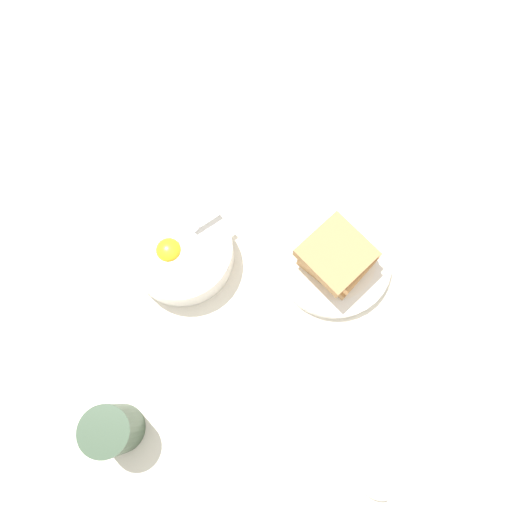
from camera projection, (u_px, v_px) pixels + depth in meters
The scene contains 6 objects.
ground_plane at pixel (256, 362), 0.70m from camera, with size 3.00×3.00×0.00m, color silver.
egg_bowl at pixel (179, 252), 0.72m from camera, with size 0.15×0.15×0.08m.
toast_plate at pixel (331, 261), 0.74m from camera, with size 0.17×0.17×0.02m.
toast_sandwich at pixel (336, 256), 0.70m from camera, with size 0.13×0.12×0.06m.
soup_spoon at pixel (379, 486), 0.65m from camera, with size 0.14×0.14×0.03m.
drinking_cup at pixel (110, 430), 0.63m from camera, with size 0.06×0.06×0.09m.
Camera 1 is at (0.00, -0.06, 0.72)m, focal length 35.00 mm.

